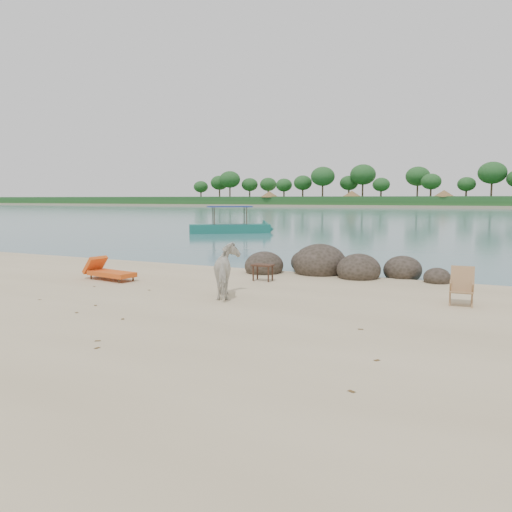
{
  "coord_description": "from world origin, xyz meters",
  "views": [
    {
      "loc": [
        5.57,
        -9.49,
        2.47
      ],
      "look_at": [
        0.04,
        2.0,
        1.0
      ],
      "focal_mm": 35.0,
      "sensor_mm": 36.0,
      "label": 1
    }
  ],
  "objects_px": {
    "boat_near": "(230,211)",
    "cow": "(228,272)",
    "boulders": "(331,267)",
    "side_table": "(263,274)",
    "deck_chair": "(461,288)",
    "lounge_chair": "(112,272)"
  },
  "relations": [
    {
      "from": "boat_near",
      "to": "cow",
      "type": "bearing_deg",
      "value": -96.64
    },
    {
      "from": "cow",
      "to": "boat_near",
      "type": "height_order",
      "value": "boat_near"
    },
    {
      "from": "boulders",
      "to": "side_table",
      "type": "relative_size",
      "value": 10.5
    },
    {
      "from": "boat_near",
      "to": "side_table",
      "type": "bearing_deg",
      "value": -94.0
    },
    {
      "from": "cow",
      "to": "boulders",
      "type": "bearing_deg",
      "value": -134.48
    },
    {
      "from": "cow",
      "to": "deck_chair",
      "type": "bearing_deg",
      "value": 163.55
    },
    {
      "from": "boulders",
      "to": "lounge_chair",
      "type": "xyz_separation_m",
      "value": [
        -5.55,
        -4.12,
        0.04
      ]
    },
    {
      "from": "lounge_chair",
      "to": "boat_near",
      "type": "height_order",
      "value": "boat_near"
    },
    {
      "from": "deck_chair",
      "to": "boat_near",
      "type": "distance_m",
      "value": 26.32
    },
    {
      "from": "deck_chair",
      "to": "boat_near",
      "type": "bearing_deg",
      "value": 126.1
    },
    {
      "from": "lounge_chair",
      "to": "cow",
      "type": "bearing_deg",
      "value": -0.26
    },
    {
      "from": "cow",
      "to": "deck_chair",
      "type": "distance_m",
      "value": 5.5
    },
    {
      "from": "cow",
      "to": "boat_near",
      "type": "distance_m",
      "value": 24.44
    },
    {
      "from": "side_table",
      "to": "boat_near",
      "type": "height_order",
      "value": "boat_near"
    },
    {
      "from": "side_table",
      "to": "deck_chair",
      "type": "distance_m",
      "value": 5.67
    },
    {
      "from": "lounge_chair",
      "to": "boat_near",
      "type": "distance_m",
      "value": 22.01
    },
    {
      "from": "deck_chair",
      "to": "boat_near",
      "type": "xyz_separation_m",
      "value": [
        -17.02,
        20.05,
        1.16
      ]
    },
    {
      "from": "deck_chair",
      "to": "boat_near",
      "type": "height_order",
      "value": "boat_near"
    },
    {
      "from": "lounge_chair",
      "to": "deck_chair",
      "type": "height_order",
      "value": "deck_chair"
    },
    {
      "from": "side_table",
      "to": "lounge_chair",
      "type": "relative_size",
      "value": 0.32
    },
    {
      "from": "boulders",
      "to": "lounge_chair",
      "type": "distance_m",
      "value": 6.91
    },
    {
      "from": "boulders",
      "to": "boat_near",
      "type": "relative_size",
      "value": 0.98
    }
  ]
}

